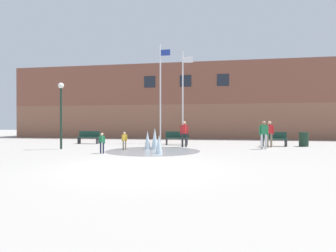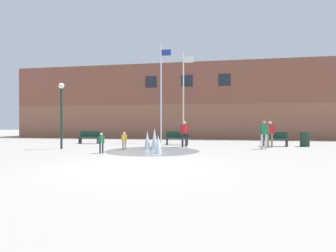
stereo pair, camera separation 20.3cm
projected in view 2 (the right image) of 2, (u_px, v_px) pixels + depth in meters
ground_plane at (137, 167)px, 8.62m from camera, size 100.00×100.00×0.00m
library_building at (190, 103)px, 27.88m from camera, size 36.00×6.05×7.35m
splash_fountain at (153, 143)px, 14.10m from camera, size 4.97×4.97×1.22m
park_bench_far_left at (90, 137)px, 18.97m from camera, size 1.60×0.44×0.91m
park_bench_left_of_flagpoles at (177, 138)px, 17.81m from camera, size 1.60×0.44×0.91m
park_bench_center at (275, 139)px, 16.62m from camera, size 1.60×0.44×0.91m
adult_watching at (270, 132)px, 15.85m from camera, size 0.50×0.34×1.59m
child_with_pink_shirt at (101, 141)px, 12.63m from camera, size 0.31×0.22×0.99m
teen_by_trashcan at (264, 133)px, 14.72m from camera, size 0.50×0.26×1.59m
adult_near_bench at (184, 132)px, 16.14m from camera, size 0.50×0.36×1.59m
child_running at (124, 139)px, 14.32m from camera, size 0.31×0.24×0.99m
flagpole_left at (161, 90)px, 19.80m from camera, size 0.80×0.10×7.44m
flagpole_right at (184, 94)px, 19.52m from camera, size 0.80×0.10×6.84m
lamp_post_left_lane at (61, 106)px, 14.89m from camera, size 0.32×0.32×3.76m
trash_can at (305, 139)px, 16.46m from camera, size 0.56×0.56×0.90m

